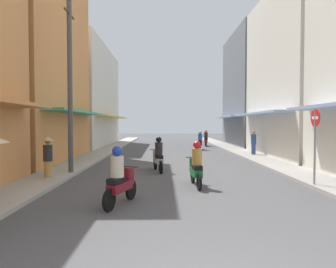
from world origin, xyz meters
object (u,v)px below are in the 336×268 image
at_px(motorbike_black, 200,141).
at_px(street_sign_no_entry, 315,137).
at_px(motorbike_red, 206,139).
at_px(pedestrian_foreground, 253,143).
at_px(motorbike_silver, 158,156).
at_px(motorbike_green, 196,166).
at_px(utility_pole, 70,86).
at_px(pedestrian_far, 48,156).
at_px(motorbike_maroon, 120,179).

distance_m(motorbike_black, street_sign_no_entry, 14.91).
relative_size(motorbike_red, pedestrian_foreground, 1.07).
xyz_separation_m(motorbike_silver, pedestrian_foreground, (6.21, 6.35, 0.15)).
relative_size(motorbike_green, utility_pole, 0.25).
bearing_deg(pedestrian_foreground, motorbike_silver, -134.35).
xyz_separation_m(motorbike_red, pedestrian_far, (-8.45, -17.20, 0.23)).
bearing_deg(pedestrian_foreground, pedestrian_far, -141.17).
relative_size(motorbike_red, motorbike_black, 1.00).
height_order(motorbike_red, street_sign_no_entry, street_sign_no_entry).
distance_m(motorbike_red, motorbike_silver, 15.80).
distance_m(motorbike_red, pedestrian_foreground, 9.06).
relative_size(motorbike_black, pedestrian_far, 1.08).
xyz_separation_m(pedestrian_far, utility_pole, (0.52, 1.13, 2.78)).
relative_size(motorbike_green, motorbike_silver, 1.01).
xyz_separation_m(motorbike_silver, pedestrian_far, (-4.16, -2.00, 0.23)).
relative_size(motorbike_red, motorbike_maroon, 1.04).
bearing_deg(motorbike_red, utility_pole, -116.25).
height_order(motorbike_silver, pedestrian_foreground, pedestrian_foreground).
relative_size(motorbike_silver, pedestrian_far, 1.07).
height_order(motorbike_green, street_sign_no_entry, street_sign_no_entry).
distance_m(motorbike_red, motorbike_black, 4.16).
relative_size(pedestrian_far, utility_pole, 0.23).
height_order(motorbike_red, pedestrian_far, pedestrian_far).
height_order(pedestrian_foreground, utility_pole, utility_pole).
bearing_deg(pedestrian_far, motorbike_maroon, -47.81).
bearing_deg(motorbike_silver, motorbike_maroon, -99.07).
xyz_separation_m(motorbike_silver, street_sign_no_entry, (5.30, -3.56, 1.01)).
distance_m(motorbike_red, motorbike_maroon, 21.44).
distance_m(motorbike_maroon, street_sign_no_entry, 6.60).
height_order(motorbike_green, motorbike_silver, same).
distance_m(motorbike_green, street_sign_no_entry, 4.08).
relative_size(pedestrian_foreground, utility_pole, 0.23).
xyz_separation_m(motorbike_green, motorbike_maroon, (-2.25, -2.32, 0.00)).
bearing_deg(motorbike_maroon, motorbike_black, 76.10).
xyz_separation_m(motorbike_black, motorbike_silver, (-3.26, -11.17, 0.00)).
relative_size(motorbike_black, utility_pole, 0.25).
bearing_deg(street_sign_no_entry, utility_pole, 163.25).
height_order(utility_pole, street_sign_no_entry, utility_pole).
bearing_deg(street_sign_no_entry, motorbike_maroon, -161.74).
bearing_deg(motorbike_green, motorbike_silver, 112.39).
xyz_separation_m(motorbike_red, motorbike_silver, (-4.29, -15.20, 0.00)).
height_order(motorbike_red, pedestrian_foreground, pedestrian_foreground).
distance_m(motorbike_green, utility_pole, 6.32).
bearing_deg(street_sign_no_entry, pedestrian_foreground, 84.73).
height_order(motorbike_maroon, pedestrian_far, pedestrian_far).
bearing_deg(motorbike_red, motorbike_silver, -105.75).
xyz_separation_m(motorbike_black, utility_pole, (-6.90, -12.04, 3.02)).
bearing_deg(motorbike_black, pedestrian_foreground, -58.45).
height_order(motorbike_silver, street_sign_no_entry, street_sign_no_entry).
bearing_deg(motorbike_green, pedestrian_far, 166.87).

